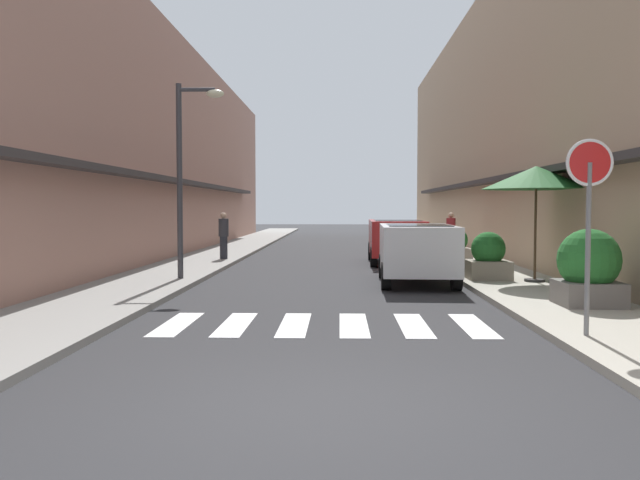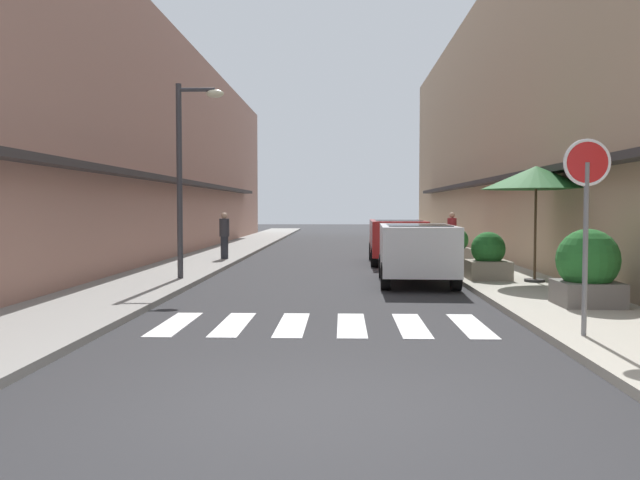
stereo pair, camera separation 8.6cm
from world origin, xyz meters
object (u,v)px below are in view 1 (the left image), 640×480
object	(u,v)px
planter_corner	(589,268)
pedestrian_walking_near	(224,235)
street_lamp	(188,158)
cafe_umbrella	(536,178)
round_street_sign	(589,185)
planter_far	(456,248)
parked_car_near	(417,247)
planter_midblock	(488,258)
pedestrian_walking_far	(451,233)
parked_car_mid	(396,236)

from	to	relation	value
planter_corner	pedestrian_walking_near	bearing A→B (deg)	128.97
street_lamp	cafe_umbrella	xyz separation A→B (m)	(8.42, -0.45, -0.52)
round_street_sign	planter_corner	size ratio (longest dim) A/B	1.95
pedestrian_walking_near	cafe_umbrella	bearing A→B (deg)	2.62
planter_far	pedestrian_walking_near	bearing A→B (deg)	168.83
parked_car_near	round_street_sign	bearing A→B (deg)	-78.01
round_street_sign	cafe_umbrella	bearing A→B (deg)	79.45
planter_midblock	pedestrian_walking_near	distance (m)	9.79
street_lamp	planter_midblock	size ratio (longest dim) A/B	4.12
planter_corner	planter_far	world-z (taller)	planter_corner
street_lamp	pedestrian_walking_far	xyz separation A→B (m)	(7.91, 8.44, -2.16)
street_lamp	planter_far	size ratio (longest dim) A/B	4.32
parked_car_near	pedestrian_walking_near	distance (m)	8.54
planter_corner	planter_midblock	bearing A→B (deg)	100.71
street_lamp	parked_car_near	bearing A→B (deg)	-0.04
cafe_umbrella	planter_corner	world-z (taller)	cafe_umbrella
parked_car_mid	cafe_umbrella	world-z (taller)	cafe_umbrella
round_street_sign	planter_midblock	xyz separation A→B (m)	(0.25, 7.19, -1.56)
round_street_sign	planter_far	bearing A→B (deg)	88.71
planter_corner	pedestrian_walking_far	xyz separation A→B (m)	(-0.34, 12.72, 0.16)
pedestrian_walking_near	street_lamp	bearing A→B (deg)	-47.80
round_street_sign	planter_midblock	size ratio (longest dim) A/B	2.32
parked_car_near	planter_far	world-z (taller)	parked_car_near
planter_corner	planter_far	bearing A→B (deg)	95.19
parked_car_near	pedestrian_walking_far	distance (m)	8.74
cafe_umbrella	pedestrian_walking_far	world-z (taller)	cafe_umbrella
round_street_sign	pedestrian_walking_near	distance (m)	15.27
planter_midblock	parked_car_mid	bearing A→B (deg)	106.75
cafe_umbrella	planter_corner	size ratio (longest dim) A/B	1.98
planter_corner	round_street_sign	bearing A→B (deg)	-110.90
parked_car_mid	planter_midblock	xyz separation A→B (m)	(1.76, -5.86, -0.28)
planter_far	parked_car_near	bearing A→B (deg)	-110.73
planter_corner	pedestrian_walking_far	distance (m)	12.73
parked_car_mid	round_street_sign	distance (m)	13.20
planter_corner	pedestrian_walking_far	world-z (taller)	pedestrian_walking_far
cafe_umbrella	street_lamp	bearing A→B (deg)	176.91
planter_midblock	planter_far	size ratio (longest dim) A/B	1.05
planter_midblock	pedestrian_walking_far	world-z (taller)	pedestrian_walking_far
planter_midblock	cafe_umbrella	bearing A→B (deg)	-28.66
cafe_umbrella	pedestrian_walking_near	world-z (taller)	cafe_umbrella
cafe_umbrella	planter_midblock	bearing A→B (deg)	151.34
pedestrian_walking_far	cafe_umbrella	bearing A→B (deg)	131.07
pedestrian_walking_far	planter_corner	bearing A→B (deg)	129.38
planter_corner	pedestrian_walking_near	world-z (taller)	pedestrian_walking_near
parked_car_mid	pedestrian_walking_far	world-z (taller)	pedestrian_walking_far
pedestrian_walking_near	parked_car_mid	bearing A→B (deg)	37.77
parked_car_near	planter_midblock	bearing A→B (deg)	2.86
parked_car_mid	planter_corner	distance (m)	10.54
parked_car_near	planter_corner	world-z (taller)	planter_corner
parked_car_near	parked_car_mid	bearing A→B (deg)	90.00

